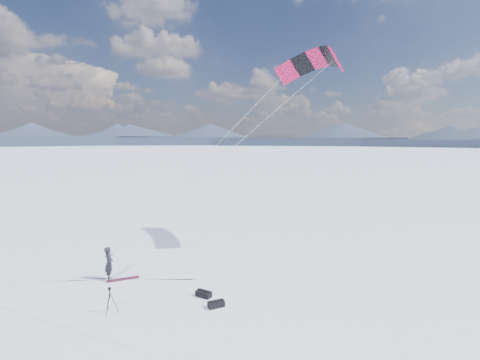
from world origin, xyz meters
name	(u,v)px	position (x,y,z in m)	size (l,w,h in m)	color
ground	(134,306)	(0.00, 0.00, 0.00)	(1800.00, 1800.00, 0.00)	white
horizon_hills	(129,200)	(0.00, 0.00, 4.85)	(704.00, 704.00, 10.86)	black
snow_tracks	(119,312)	(-0.65, -0.35, 0.00)	(14.76, 10.25, 0.01)	#B1C0DE
snowkiter	(110,280)	(-0.92, 3.45, 0.00)	(0.66, 0.43, 1.81)	black
snowboard	(123,279)	(-0.27, 3.21, 0.02)	(1.67, 0.31, 0.04)	maroon
tripod	(110,297)	(-0.99, -0.37, 0.76)	(0.56, 0.60, 1.18)	black
gear_bag_a	(216,304)	(3.42, -1.53, 0.14)	(0.75, 0.38, 0.33)	black
gear_bag_b	(204,294)	(3.18, -0.34, 0.15)	(0.73, 0.81, 0.34)	black
power_kite	(312,64)	(12.10, 4.48, 12.36)	(14.27, 6.23, 11.99)	#B20E40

